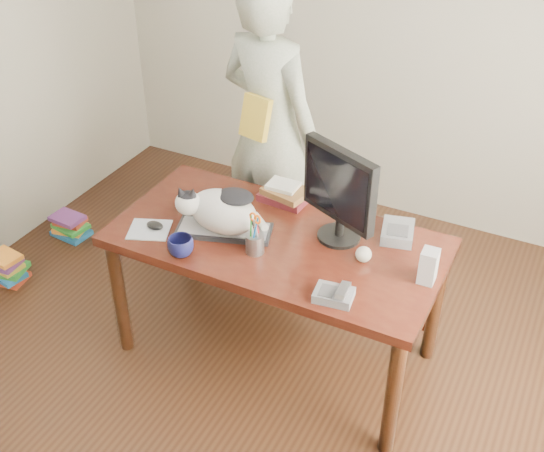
{
  "coord_description": "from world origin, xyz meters",
  "views": [
    {
      "loc": [
        1.19,
        -1.79,
        2.65
      ],
      "look_at": [
        0.0,
        0.55,
        0.85
      ],
      "focal_mm": 45.0,
      "sensor_mm": 36.0,
      "label": 1
    }
  ],
  "objects": [
    {
      "name": "book_pile_a",
      "position": [
        -1.75,
        0.4,
        0.09
      ],
      "size": [
        0.27,
        0.22,
        0.18
      ],
      "color": "#A42F17",
      "rests_on": "ground"
    },
    {
      "name": "held_book",
      "position": [
        -0.42,
        1.18,
        1.05
      ],
      "size": [
        0.19,
        0.14,
        0.24
      ],
      "rotation": [
        0.0,
        0.0,
        -0.22
      ],
      "color": "gold",
      "rests_on": "person"
    },
    {
      "name": "desk",
      "position": [
        0.0,
        0.68,
        0.6
      ],
      "size": [
        1.6,
        0.8,
        0.75
      ],
      "color": "black",
      "rests_on": "ground"
    },
    {
      "name": "speaker",
      "position": [
        0.74,
        0.61,
        0.83
      ],
      "size": [
        0.07,
        0.08,
        0.16
      ],
      "rotation": [
        0.0,
        0.0,
        0.03
      ],
      "color": "#A9A9AC",
      "rests_on": "desk"
    },
    {
      "name": "mouse",
      "position": [
        -0.57,
        0.4,
        0.77
      ],
      "size": [
        0.1,
        0.09,
        0.04
      ],
      "rotation": [
        0.0,
        0.0,
        0.38
      ],
      "color": "black",
      "rests_on": "mousepad"
    },
    {
      "name": "keyboard",
      "position": [
        -0.25,
        0.53,
        0.76
      ],
      "size": [
        0.49,
        0.31,
        0.03
      ],
      "rotation": [
        0.0,
        0.0,
        0.31
      ],
      "color": "black",
      "rests_on": "desk"
    },
    {
      "name": "calculator",
      "position": [
        0.51,
        0.87,
        0.78
      ],
      "size": [
        0.19,
        0.23,
        0.06
      ],
      "rotation": [
        0.0,
        0.0,
        0.24
      ],
      "color": "#5B5B5F",
      "rests_on": "desk"
    },
    {
      "name": "phone",
      "position": [
        0.42,
        0.31,
        0.77
      ],
      "size": [
        0.18,
        0.16,
        0.08
      ],
      "rotation": [
        0.0,
        0.0,
        0.13
      ],
      "color": "#5B5B5F",
      "rests_on": "desk"
    },
    {
      "name": "book_stack",
      "position": [
        -0.11,
        0.93,
        0.79
      ],
      "size": [
        0.27,
        0.21,
        0.09
      ],
      "rotation": [
        0.0,
        0.0,
        -0.12
      ],
      "color": "#471318",
      "rests_on": "desk"
    },
    {
      "name": "book_pile_b",
      "position": [
        -1.72,
        0.95,
        0.07
      ],
      "size": [
        0.26,
        0.2,
        0.15
      ],
      "color": "#1B60A2",
      "rests_on": "ground"
    },
    {
      "name": "mousepad",
      "position": [
        -0.59,
        0.38,
        0.75
      ],
      "size": [
        0.25,
        0.24,
        0.0
      ],
      "rotation": [
        0.0,
        0.0,
        0.38
      ],
      "color": "silver",
      "rests_on": "desk"
    },
    {
      "name": "person",
      "position": [
        -0.42,
        1.35,
        0.9
      ],
      "size": [
        0.74,
        0.57,
        1.8
      ],
      "primitive_type": "imported",
      "rotation": [
        0.0,
        0.0,
        2.92
      ],
      "color": "beige",
      "rests_on": "ground"
    },
    {
      "name": "coffee_mug",
      "position": [
        -0.33,
        0.28,
        0.8
      ],
      "size": [
        0.16,
        0.16,
        0.1
      ],
      "primitive_type": "imported",
      "rotation": [
        0.0,
        0.0,
        0.36
      ],
      "color": "black",
      "rests_on": "desk"
    },
    {
      "name": "room",
      "position": [
        0.0,
        0.0,
        1.35
      ],
      "size": [
        4.5,
        4.5,
        4.5
      ],
      "color": "black",
      "rests_on": "ground"
    },
    {
      "name": "cat",
      "position": [
        -0.26,
        0.52,
        0.88
      ],
      "size": [
        0.44,
        0.32,
        0.26
      ],
      "rotation": [
        0.0,
        0.0,
        0.31
      ],
      "color": "silver",
      "rests_on": "keyboard"
    },
    {
      "name": "monitor",
      "position": [
        0.26,
        0.72,
        1.02
      ],
      "size": [
        0.41,
        0.28,
        0.48
      ],
      "rotation": [
        0.0,
        0.0,
        -0.42
      ],
      "color": "black",
      "rests_on": "desk"
    },
    {
      "name": "baseball",
      "position": [
        0.44,
        0.62,
        0.79
      ],
      "size": [
        0.07,
        0.07,
        0.07
      ],
      "rotation": [
        0.0,
        0.0,
        -0.25
      ],
      "color": "white",
      "rests_on": "desk"
    },
    {
      "name": "pen_cup",
      "position": [
        -0.04,
        0.45,
        0.81
      ],
      "size": [
        0.11,
        0.11,
        0.22
      ],
      "rotation": [
        0.0,
        0.0,
        -0.33
      ],
      "color": "gray",
      "rests_on": "desk"
    }
  ]
}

